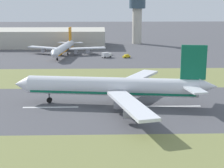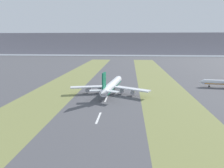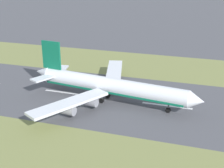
{
  "view_description": "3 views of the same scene",
  "coord_description": "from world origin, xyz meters",
  "px_view_note": "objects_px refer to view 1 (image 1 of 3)",
  "views": [
    {
      "loc": [
        -116.7,
        4.23,
        35.43
      ],
      "look_at": [
        2.6,
        0.76,
        7.0
      ],
      "focal_mm": 60.0,
      "sensor_mm": 36.0,
      "label": 1
    },
    {
      "loc": [
        16.83,
        -172.81,
        42.38
      ],
      "look_at": [
        2.6,
        0.76,
        7.0
      ],
      "focal_mm": 35.0,
      "sensor_mm": 36.0,
      "label": 2
    },
    {
      "loc": [
        103.07,
        32.65,
        48.0
      ],
      "look_at": [
        2.6,
        0.76,
        7.0
      ],
      "focal_mm": 50.0,
      "sensor_mm": 36.0,
      "label": 3
    }
  ],
  "objects_px": {
    "terminal_building": "(46,38)",
    "control_tower": "(137,16)",
    "airplane_main_jet": "(118,87)",
    "airplane_parked_apron": "(64,48)",
    "service_truck": "(106,55)",
    "apron_car": "(126,56)"
  },
  "relations": [
    {
      "from": "terminal_building",
      "to": "airplane_parked_apron",
      "type": "distance_m",
      "value": 46.81
    },
    {
      "from": "airplane_parked_apron",
      "to": "apron_car",
      "type": "bearing_deg",
      "value": -104.79
    },
    {
      "from": "airplane_parked_apron",
      "to": "service_truck",
      "type": "distance_m",
      "value": 26.87
    },
    {
      "from": "airplane_main_jet",
      "to": "airplane_parked_apron",
      "type": "height_order",
      "value": "airplane_main_jet"
    },
    {
      "from": "airplane_parked_apron",
      "to": "airplane_main_jet",
      "type": "bearing_deg",
      "value": -165.21
    },
    {
      "from": "control_tower",
      "to": "service_truck",
      "type": "relative_size",
      "value": 5.55
    },
    {
      "from": "airplane_parked_apron",
      "to": "service_truck",
      "type": "relative_size",
      "value": 8.55
    },
    {
      "from": "airplane_main_jet",
      "to": "service_truck",
      "type": "relative_size",
      "value": 11.2
    },
    {
      "from": "airplane_main_jet",
      "to": "control_tower",
      "type": "height_order",
      "value": "control_tower"
    },
    {
      "from": "terminal_building",
      "to": "airplane_main_jet",
      "type": "bearing_deg",
      "value": -163.21
    },
    {
      "from": "terminal_building",
      "to": "control_tower",
      "type": "bearing_deg",
      "value": -79.81
    },
    {
      "from": "service_truck",
      "to": "apron_car",
      "type": "xyz_separation_m",
      "value": [
        -0.97,
        -11.67,
        -0.66
      ]
    },
    {
      "from": "terminal_building",
      "to": "airplane_parked_apron",
      "type": "bearing_deg",
      "value": -158.57
    },
    {
      "from": "airplane_parked_apron",
      "to": "apron_car",
      "type": "xyz_separation_m",
      "value": [
        -9.74,
        -36.9,
        -3.59
      ]
    },
    {
      "from": "airplane_main_jet",
      "to": "terminal_building",
      "type": "height_order",
      "value": "airplane_main_jet"
    },
    {
      "from": "terminal_building",
      "to": "apron_car",
      "type": "relative_size",
      "value": 17.75
    },
    {
      "from": "control_tower",
      "to": "airplane_main_jet",
      "type": "bearing_deg",
      "value": 172.41
    },
    {
      "from": "terminal_building",
      "to": "service_truck",
      "type": "bearing_deg",
      "value": -141.03
    },
    {
      "from": "control_tower",
      "to": "service_truck",
      "type": "xyz_separation_m",
      "value": [
        -64.21,
        23.75,
        -18.83
      ]
    },
    {
      "from": "airplane_parked_apron",
      "to": "terminal_building",
      "type": "bearing_deg",
      "value": 21.43
    },
    {
      "from": "control_tower",
      "to": "apron_car",
      "type": "relative_size",
      "value": 7.02
    },
    {
      "from": "terminal_building",
      "to": "control_tower",
      "type": "height_order",
      "value": "control_tower"
    }
  ]
}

